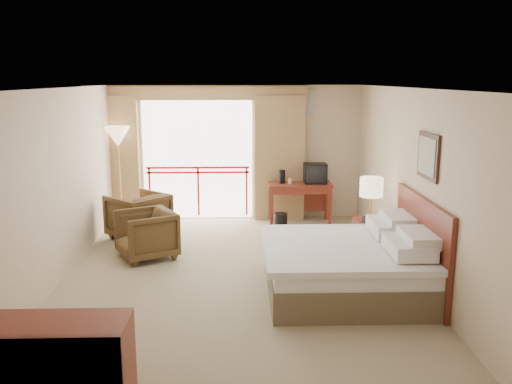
{
  "coord_description": "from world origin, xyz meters",
  "views": [
    {
      "loc": [
        0.05,
        -7.43,
        2.84
      ],
      "look_at": [
        0.29,
        0.4,
        1.18
      ],
      "focal_mm": 38.0,
      "sensor_mm": 36.0,
      "label": 1
    }
  ],
  "objects_px": {
    "wastebasket": "(281,221)",
    "floor_lamp": "(118,140)",
    "armchair_near": "(147,258)",
    "bed": "(349,266)",
    "side_table": "(138,227)",
    "tv": "(315,173)",
    "desk": "(299,191)",
    "nightstand": "(370,239)",
    "armchair_far": "(139,238)",
    "table_lamp": "(371,188)",
    "dresser": "(50,372)"
  },
  "relations": [
    {
      "from": "wastebasket",
      "to": "floor_lamp",
      "type": "height_order",
      "value": "floor_lamp"
    },
    {
      "from": "armchair_near",
      "to": "bed",
      "type": "bearing_deg",
      "value": 34.71
    },
    {
      "from": "wastebasket",
      "to": "side_table",
      "type": "relative_size",
      "value": 0.66
    },
    {
      "from": "bed",
      "to": "tv",
      "type": "xyz_separation_m",
      "value": [
        0.03,
        3.58,
        0.63
      ]
    },
    {
      "from": "desk",
      "to": "bed",
      "type": "bearing_deg",
      "value": -89.2
    },
    {
      "from": "floor_lamp",
      "to": "desk",
      "type": "bearing_deg",
      "value": 0.14
    },
    {
      "from": "nightstand",
      "to": "bed",
      "type": "bearing_deg",
      "value": -118.49
    },
    {
      "from": "bed",
      "to": "nightstand",
      "type": "xyz_separation_m",
      "value": [
        0.63,
        1.42,
        -0.06
      ]
    },
    {
      "from": "wastebasket",
      "to": "side_table",
      "type": "height_order",
      "value": "side_table"
    },
    {
      "from": "desk",
      "to": "tv",
      "type": "bearing_deg",
      "value": -14.79
    },
    {
      "from": "armchair_far",
      "to": "floor_lamp",
      "type": "distance_m",
      "value": 2.02
    },
    {
      "from": "table_lamp",
      "to": "desk",
      "type": "xyz_separation_m",
      "value": [
        -0.9,
        2.17,
        -0.51
      ]
    },
    {
      "from": "nightstand",
      "to": "armchair_near",
      "type": "distance_m",
      "value": 3.59
    },
    {
      "from": "bed",
      "to": "table_lamp",
      "type": "distance_m",
      "value": 1.77
    },
    {
      "from": "table_lamp",
      "to": "desk",
      "type": "distance_m",
      "value": 2.4
    },
    {
      "from": "nightstand",
      "to": "dresser",
      "type": "height_order",
      "value": "dresser"
    },
    {
      "from": "table_lamp",
      "to": "armchair_near",
      "type": "bearing_deg",
      "value": 179.01
    },
    {
      "from": "tv",
      "to": "side_table",
      "type": "relative_size",
      "value": 0.9
    },
    {
      "from": "wastebasket",
      "to": "dresser",
      "type": "bearing_deg",
      "value": -112.19
    },
    {
      "from": "tv",
      "to": "armchair_near",
      "type": "bearing_deg",
      "value": -131.6
    },
    {
      "from": "bed",
      "to": "nightstand",
      "type": "bearing_deg",
      "value": 66.08
    },
    {
      "from": "side_table",
      "to": "dresser",
      "type": "xyz_separation_m",
      "value": [
        0.16,
        -4.84,
        0.11
      ]
    },
    {
      "from": "dresser",
      "to": "wastebasket",
      "type": "bearing_deg",
      "value": 63.06
    },
    {
      "from": "desk",
      "to": "dresser",
      "type": "distance_m",
      "value": 6.91
    },
    {
      "from": "nightstand",
      "to": "floor_lamp",
      "type": "relative_size",
      "value": 0.33
    },
    {
      "from": "armchair_far",
      "to": "floor_lamp",
      "type": "bearing_deg",
      "value": -111.09
    },
    {
      "from": "armchair_near",
      "to": "floor_lamp",
      "type": "height_order",
      "value": "floor_lamp"
    },
    {
      "from": "table_lamp",
      "to": "armchair_far",
      "type": "height_order",
      "value": "table_lamp"
    },
    {
      "from": "table_lamp",
      "to": "tv",
      "type": "relative_size",
      "value": 1.49
    },
    {
      "from": "bed",
      "to": "nightstand",
      "type": "relative_size",
      "value": 3.36
    },
    {
      "from": "tv",
      "to": "armchair_far",
      "type": "height_order",
      "value": "tv"
    },
    {
      "from": "desk",
      "to": "armchair_near",
      "type": "bearing_deg",
      "value": -145.19
    },
    {
      "from": "side_table",
      "to": "dresser",
      "type": "relative_size",
      "value": 0.37
    },
    {
      "from": "armchair_near",
      "to": "side_table",
      "type": "relative_size",
      "value": 1.76
    },
    {
      "from": "armchair_near",
      "to": "dresser",
      "type": "relative_size",
      "value": 0.65
    },
    {
      "from": "table_lamp",
      "to": "tv",
      "type": "distance_m",
      "value": 2.2
    },
    {
      "from": "bed",
      "to": "dresser",
      "type": "distance_m",
      "value": 4.06
    },
    {
      "from": "nightstand",
      "to": "table_lamp",
      "type": "xyz_separation_m",
      "value": [
        0.0,
        0.05,
        0.82
      ]
    },
    {
      "from": "table_lamp",
      "to": "wastebasket",
      "type": "relative_size",
      "value": 2.04
    },
    {
      "from": "dresser",
      "to": "armchair_near",
      "type": "bearing_deg",
      "value": 84.02
    },
    {
      "from": "dresser",
      "to": "table_lamp",
      "type": "bearing_deg",
      "value": 43.82
    },
    {
      "from": "tv",
      "to": "desk",
      "type": "bearing_deg",
      "value": -177.51
    },
    {
      "from": "table_lamp",
      "to": "dresser",
      "type": "distance_m",
      "value": 5.58
    },
    {
      "from": "nightstand",
      "to": "desk",
      "type": "distance_m",
      "value": 2.42
    },
    {
      "from": "nightstand",
      "to": "armchair_near",
      "type": "relative_size",
      "value": 0.74
    },
    {
      "from": "floor_lamp",
      "to": "dresser",
      "type": "bearing_deg",
      "value": -83.22
    },
    {
      "from": "nightstand",
      "to": "floor_lamp",
      "type": "distance_m",
      "value": 5.12
    },
    {
      "from": "bed",
      "to": "floor_lamp",
      "type": "distance_m",
      "value": 5.4
    },
    {
      "from": "nightstand",
      "to": "armchair_far",
      "type": "relative_size",
      "value": 0.69
    },
    {
      "from": "table_lamp",
      "to": "wastebasket",
      "type": "bearing_deg",
      "value": 128.31
    }
  ]
}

